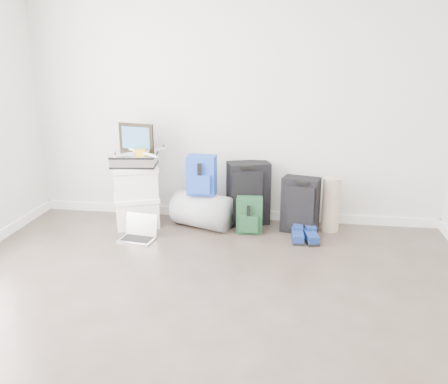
% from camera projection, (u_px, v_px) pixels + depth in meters
% --- Properties ---
extents(ground, '(5.00, 5.00, 0.00)m').
position_uv_depth(ground, '(184.00, 348.00, 3.06)').
color(ground, '#3B302B').
rests_on(ground, ground).
extents(room_envelope, '(4.52, 5.02, 2.71)m').
position_uv_depth(room_envelope, '(177.00, 74.00, 2.57)').
color(room_envelope, silver).
rests_on(room_envelope, ground).
extents(boxes_stack, '(0.57, 0.53, 0.66)m').
position_uv_depth(boxes_stack, '(136.00, 196.00, 5.10)').
color(boxes_stack, white).
rests_on(boxes_stack, ground).
extents(briefcase, '(0.49, 0.39, 0.13)m').
position_uv_depth(briefcase, '(134.00, 160.00, 4.98)').
color(briefcase, '#B2B2B7').
rests_on(briefcase, boxes_stack).
extents(painting, '(0.40, 0.12, 0.31)m').
position_uv_depth(painting, '(136.00, 138.00, 5.01)').
color(painting, black).
rests_on(painting, briefcase).
extents(drone, '(0.49, 0.49, 0.05)m').
position_uv_depth(drone, '(141.00, 152.00, 4.92)').
color(drone, gold).
rests_on(drone, briefcase).
extents(duffel_bag, '(0.71, 0.58, 0.38)m').
position_uv_depth(duffel_bag, '(203.00, 210.00, 5.08)').
color(duffel_bag, '#969A9E').
rests_on(duffel_bag, ground).
extents(blue_backpack, '(0.30, 0.22, 0.42)m').
position_uv_depth(blue_backpack, '(201.00, 176.00, 4.94)').
color(blue_backpack, '#1C45B7').
rests_on(blue_backpack, duffel_bag).
extents(large_suitcase, '(0.50, 0.41, 0.68)m').
position_uv_depth(large_suitcase, '(248.00, 193.00, 5.16)').
color(large_suitcase, black).
rests_on(large_suitcase, ground).
extents(green_backpack, '(0.28, 0.21, 0.38)m').
position_uv_depth(green_backpack, '(249.00, 216.00, 4.94)').
color(green_backpack, '#13341B').
rests_on(green_backpack, ground).
extents(carry_on, '(0.41, 0.32, 0.58)m').
position_uv_depth(carry_on, '(300.00, 205.00, 4.93)').
color(carry_on, black).
rests_on(carry_on, ground).
extents(shoes, '(0.28, 0.31, 0.10)m').
position_uv_depth(shoes, '(304.00, 237.00, 4.75)').
color(shoes, black).
rests_on(shoes, ground).
extents(rolled_rug, '(0.19, 0.19, 0.58)m').
position_uv_depth(rolled_rug, '(331.00, 204.00, 4.96)').
color(rolled_rug, gray).
rests_on(rolled_rug, ground).
extents(laptop, '(0.37, 0.29, 0.24)m').
position_uv_depth(laptop, '(139.00, 233.00, 4.81)').
color(laptop, silver).
rests_on(laptop, ground).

